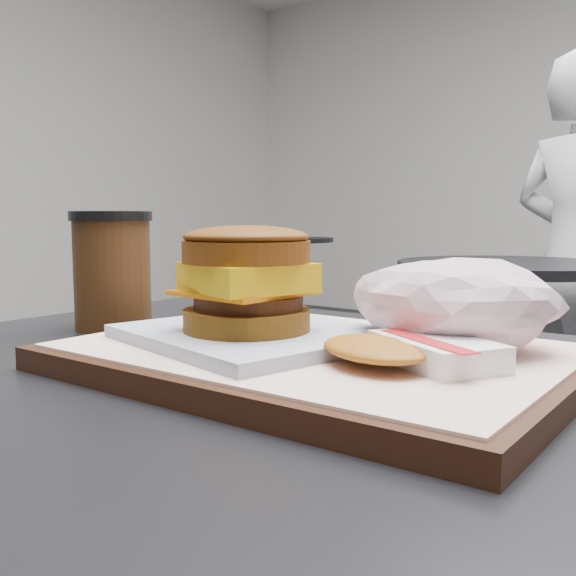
# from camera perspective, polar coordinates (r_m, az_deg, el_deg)

# --- Properties ---
(serving_tray) EXTENTS (0.38, 0.28, 0.02)m
(serving_tray) POSITION_cam_1_polar(r_m,az_deg,el_deg) (0.50, 2.65, -6.21)
(serving_tray) COLOR black
(serving_tray) RESTS_ON customer_table
(breakfast_sandwich) EXTENTS (0.22, 0.21, 0.09)m
(breakfast_sandwich) POSITION_cam_1_polar(r_m,az_deg,el_deg) (0.51, -3.45, -0.44)
(breakfast_sandwich) COLOR silver
(breakfast_sandwich) RESTS_ON serving_tray
(hash_brown) EXTENTS (0.14, 0.12, 0.02)m
(hash_brown) POSITION_cam_1_polar(r_m,az_deg,el_deg) (0.44, 10.67, -5.44)
(hash_brown) COLOR white
(hash_brown) RESTS_ON serving_tray
(crumpled_wrapper) EXTENTS (0.15, 0.12, 0.07)m
(crumpled_wrapper) POSITION_cam_1_polar(r_m,az_deg,el_deg) (0.50, 14.40, -1.26)
(crumpled_wrapper) COLOR white
(crumpled_wrapper) RESTS_ON serving_tray
(coffee_cup) EXTENTS (0.09, 0.09, 0.12)m
(coffee_cup) POSITION_cam_1_polar(r_m,az_deg,el_deg) (0.71, -15.35, 1.57)
(coffee_cup) COLOR #391F0D
(coffee_cup) RESTS_ON customer_table
(neighbor_table) EXTENTS (0.70, 0.70, 0.75)m
(neighbor_table) POSITION_cam_1_polar(r_m,az_deg,el_deg) (2.16, 18.93, -3.07)
(neighbor_table) COLOR black
(neighbor_table) RESTS_ON ground
(napkin) EXTENTS (0.15, 0.15, 0.00)m
(napkin) POSITION_cam_1_polar(r_m,az_deg,el_deg) (2.08, 15.89, 2.27)
(napkin) COLOR white
(napkin) RESTS_ON neighbor_table
(bg_table_mid) EXTENTS (0.66, 0.66, 0.75)m
(bg_table_mid) POSITION_cam_1_polar(r_m,az_deg,el_deg) (4.50, -0.17, 2.11)
(bg_table_mid) COLOR black
(bg_table_mid) RESTS_ON ground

